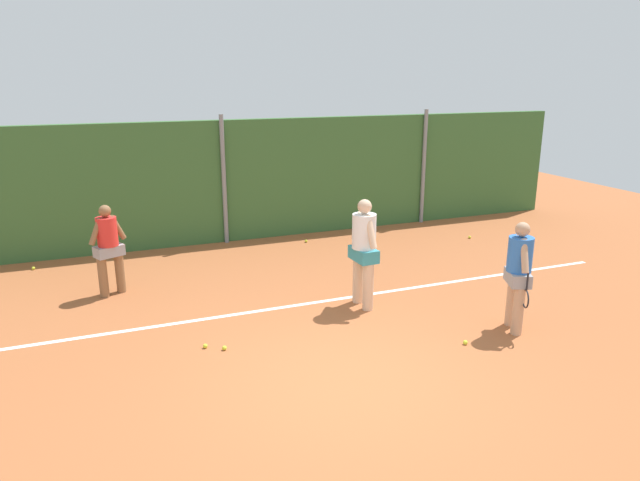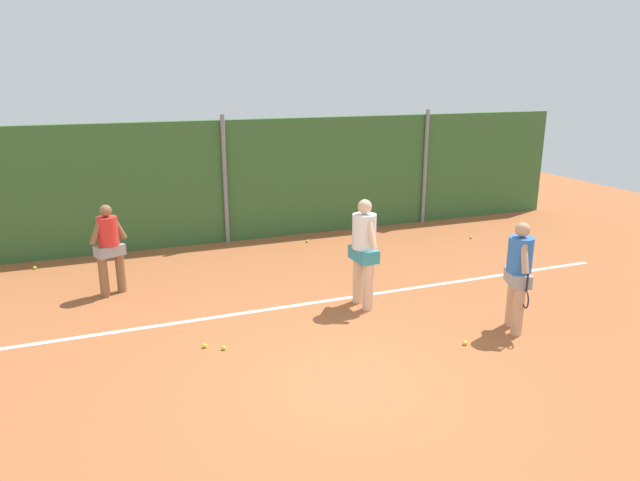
{
  "view_description": "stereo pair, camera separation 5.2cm",
  "coord_description": "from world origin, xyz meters",
  "px_view_note": "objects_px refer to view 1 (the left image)",
  "views": [
    {
      "loc": [
        -2.74,
        -6.03,
        3.8
      ],
      "look_at": [
        0.57,
        2.35,
        1.2
      ],
      "focal_mm": 32.34,
      "sensor_mm": 36.0,
      "label": 1
    },
    {
      "loc": [
        -2.69,
        -6.05,
        3.8
      ],
      "look_at": [
        0.57,
        2.35,
        1.2
      ],
      "focal_mm": 32.34,
      "sensor_mm": 36.0,
      "label": 2
    }
  ],
  "objects_px": {
    "player_backcourt_far": "(108,245)",
    "tennis_ball_5": "(306,241)",
    "tennis_ball_3": "(33,268)",
    "player_midcourt": "(364,247)",
    "tennis_ball_1": "(205,346)",
    "tennis_ball_6": "(224,348)",
    "tennis_ball_7": "(470,237)",
    "player_foreground_near": "(519,271)",
    "tennis_ball_4": "(465,342)"
  },
  "relations": [
    {
      "from": "player_backcourt_far",
      "to": "player_foreground_near",
      "type": "bearing_deg",
      "value": -58.18
    },
    {
      "from": "player_foreground_near",
      "to": "tennis_ball_1",
      "type": "bearing_deg",
      "value": -80.01
    },
    {
      "from": "tennis_ball_3",
      "to": "tennis_ball_4",
      "type": "xyz_separation_m",
      "value": [
        6.14,
        -6.02,
        0.0
      ]
    },
    {
      "from": "tennis_ball_3",
      "to": "tennis_ball_7",
      "type": "height_order",
      "value": "same"
    },
    {
      "from": "tennis_ball_4",
      "to": "tennis_ball_7",
      "type": "height_order",
      "value": "same"
    },
    {
      "from": "player_backcourt_far",
      "to": "player_midcourt",
      "type": "bearing_deg",
      "value": -52.55
    },
    {
      "from": "player_backcourt_far",
      "to": "tennis_ball_5",
      "type": "xyz_separation_m",
      "value": [
        4.37,
        1.83,
        -0.89
      ]
    },
    {
      "from": "tennis_ball_1",
      "to": "tennis_ball_4",
      "type": "xyz_separation_m",
      "value": [
        3.56,
        -1.29,
        0.0
      ]
    },
    {
      "from": "player_foreground_near",
      "to": "tennis_ball_1",
      "type": "relative_size",
      "value": 25.93
    },
    {
      "from": "tennis_ball_1",
      "to": "tennis_ball_5",
      "type": "relative_size",
      "value": 1.0
    },
    {
      "from": "player_midcourt",
      "to": "tennis_ball_7",
      "type": "distance_m",
      "value": 5.17
    },
    {
      "from": "player_midcourt",
      "to": "tennis_ball_6",
      "type": "height_order",
      "value": "player_midcourt"
    },
    {
      "from": "player_backcourt_far",
      "to": "tennis_ball_4",
      "type": "bearing_deg",
      "value": -64.7
    },
    {
      "from": "player_foreground_near",
      "to": "tennis_ball_7",
      "type": "xyz_separation_m",
      "value": [
        2.45,
        4.54,
        -0.93
      ]
    },
    {
      "from": "player_midcourt",
      "to": "tennis_ball_6",
      "type": "distance_m",
      "value": 2.86
    },
    {
      "from": "tennis_ball_1",
      "to": "tennis_ball_5",
      "type": "bearing_deg",
      "value": 54.67
    },
    {
      "from": "tennis_ball_3",
      "to": "tennis_ball_6",
      "type": "distance_m",
      "value": 5.66
    },
    {
      "from": "player_foreground_near",
      "to": "tennis_ball_1",
      "type": "xyz_separation_m",
      "value": [
        -4.56,
        1.11,
        -0.93
      ]
    },
    {
      "from": "tennis_ball_1",
      "to": "tennis_ball_6",
      "type": "distance_m",
      "value": 0.29
    },
    {
      "from": "tennis_ball_4",
      "to": "player_backcourt_far",
      "type": "bearing_deg",
      "value": 139.4
    },
    {
      "from": "tennis_ball_3",
      "to": "player_midcourt",
      "type": "bearing_deg",
      "value": -37.54
    },
    {
      "from": "tennis_ball_1",
      "to": "tennis_ball_4",
      "type": "bearing_deg",
      "value": -19.85
    },
    {
      "from": "player_foreground_near",
      "to": "tennis_ball_7",
      "type": "height_order",
      "value": "player_foreground_near"
    },
    {
      "from": "player_midcourt",
      "to": "player_backcourt_far",
      "type": "height_order",
      "value": "player_midcourt"
    },
    {
      "from": "tennis_ball_4",
      "to": "player_midcourt",
      "type": "bearing_deg",
      "value": 111.86
    },
    {
      "from": "tennis_ball_6",
      "to": "player_midcourt",
      "type": "bearing_deg",
      "value": 16.7
    },
    {
      "from": "player_foreground_near",
      "to": "player_midcourt",
      "type": "relative_size",
      "value": 0.92
    },
    {
      "from": "tennis_ball_4",
      "to": "tennis_ball_5",
      "type": "height_order",
      "value": "same"
    },
    {
      "from": "player_midcourt",
      "to": "tennis_ball_1",
      "type": "distance_m",
      "value": 3.04
    },
    {
      "from": "player_midcourt",
      "to": "player_backcourt_far",
      "type": "distance_m",
      "value": 4.48
    },
    {
      "from": "tennis_ball_1",
      "to": "player_midcourt",
      "type": "bearing_deg",
      "value": 12.17
    },
    {
      "from": "tennis_ball_1",
      "to": "tennis_ball_6",
      "type": "bearing_deg",
      "value": -33.88
    },
    {
      "from": "tennis_ball_5",
      "to": "tennis_ball_4",
      "type": "bearing_deg",
      "value": -86.84
    },
    {
      "from": "player_backcourt_far",
      "to": "tennis_ball_4",
      "type": "xyz_separation_m",
      "value": [
        4.69,
        -4.02,
        -0.89
      ]
    },
    {
      "from": "player_foreground_near",
      "to": "player_midcourt",
      "type": "bearing_deg",
      "value": -110.66
    },
    {
      "from": "player_foreground_near",
      "to": "player_midcourt",
      "type": "distance_m",
      "value": 2.46
    },
    {
      "from": "player_foreground_near",
      "to": "tennis_ball_4",
      "type": "height_order",
      "value": "player_foreground_near"
    },
    {
      "from": "tennis_ball_6",
      "to": "tennis_ball_7",
      "type": "relative_size",
      "value": 1.0
    },
    {
      "from": "player_foreground_near",
      "to": "tennis_ball_5",
      "type": "height_order",
      "value": "player_foreground_near"
    },
    {
      "from": "tennis_ball_7",
      "to": "tennis_ball_5",
      "type": "bearing_deg",
      "value": 163.23
    },
    {
      "from": "player_foreground_near",
      "to": "tennis_ball_3",
      "type": "bearing_deg",
      "value": -105.64
    },
    {
      "from": "player_backcourt_far",
      "to": "tennis_ball_3",
      "type": "bearing_deg",
      "value": 101.71
    },
    {
      "from": "tennis_ball_1",
      "to": "tennis_ball_6",
      "type": "height_order",
      "value": "same"
    },
    {
      "from": "player_foreground_near",
      "to": "tennis_ball_3",
      "type": "height_order",
      "value": "player_foreground_near"
    },
    {
      "from": "player_backcourt_far",
      "to": "tennis_ball_1",
      "type": "distance_m",
      "value": 3.09
    },
    {
      "from": "tennis_ball_4",
      "to": "tennis_ball_6",
      "type": "height_order",
      "value": "same"
    },
    {
      "from": "player_foreground_near",
      "to": "tennis_ball_6",
      "type": "bearing_deg",
      "value": -78.7
    },
    {
      "from": "player_foreground_near",
      "to": "tennis_ball_6",
      "type": "distance_m",
      "value": 4.51
    },
    {
      "from": "player_foreground_near",
      "to": "tennis_ball_5",
      "type": "bearing_deg",
      "value": -143.2
    },
    {
      "from": "tennis_ball_1",
      "to": "tennis_ball_5",
      "type": "xyz_separation_m",
      "value": [
        3.24,
        4.57,
        0.0
      ]
    }
  ]
}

